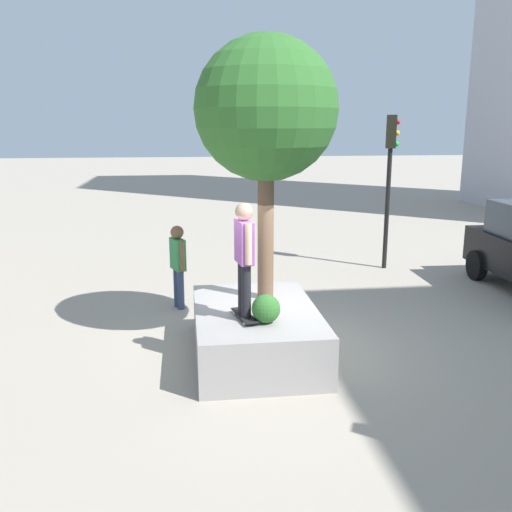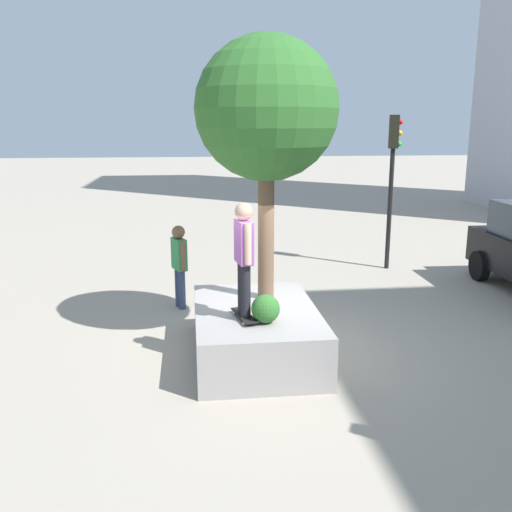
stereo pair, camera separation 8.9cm
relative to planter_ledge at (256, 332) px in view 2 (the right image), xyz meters
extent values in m
plane|color=#9E9384|center=(-0.25, 0.33, -0.42)|extent=(120.00, 120.00, 0.00)
cube|color=gray|center=(0.00, 0.00, 0.00)|extent=(3.02, 2.02, 0.84)
cylinder|color=brown|center=(-0.59, 0.24, 1.71)|extent=(0.28, 0.28, 2.59)
sphere|color=#2D6628|center=(-0.59, 0.24, 3.66)|extent=(2.38, 2.38, 2.38)
sphere|color=#2D6628|center=(0.69, 0.07, 0.64)|extent=(0.45, 0.45, 0.45)
cube|color=black|center=(0.49, -0.25, 0.49)|extent=(0.83, 0.38, 0.02)
sphere|color=beige|center=(0.73, -0.11, 0.45)|extent=(0.06, 0.06, 0.06)
sphere|color=beige|center=(0.76, -0.27, 0.45)|extent=(0.06, 0.06, 0.06)
sphere|color=beige|center=(0.23, -0.22, 0.45)|extent=(0.06, 0.06, 0.06)
sphere|color=beige|center=(0.26, -0.38, 0.45)|extent=(0.06, 0.06, 0.06)
cylinder|color=black|center=(0.39, -0.26, 0.91)|extent=(0.15, 0.15, 0.84)
cylinder|color=black|center=(0.59, -0.23, 0.91)|extent=(0.15, 0.15, 0.84)
cube|color=#8C4C99|center=(0.49, -0.25, 1.66)|extent=(0.50, 0.27, 0.66)
cylinder|color=#D8AD8C|center=(0.25, -0.28, 1.68)|extent=(0.10, 0.10, 0.62)
cylinder|color=#D8AD8C|center=(0.74, -0.21, 1.68)|extent=(0.10, 0.10, 0.62)
sphere|color=#D8AD8C|center=(0.49, -0.25, 2.13)|extent=(0.27, 0.27, 0.27)
cylinder|color=black|center=(-4.06, 6.14, -0.05)|extent=(0.75, 0.24, 0.75)
cylinder|color=black|center=(-5.50, 4.25, 1.19)|extent=(0.12, 0.12, 3.23)
cube|color=black|center=(-5.50, 4.25, 3.23)|extent=(0.33, 0.30, 0.85)
sphere|color=red|center=(-5.46, 4.40, 3.47)|extent=(0.14, 0.14, 0.14)
sphere|color=gold|center=(-5.46, 4.40, 3.19)|extent=(0.14, 0.14, 0.14)
sphere|color=green|center=(-5.46, 4.40, 2.91)|extent=(0.14, 0.14, 0.14)
cylinder|color=navy|center=(-2.85, -1.34, 0.00)|extent=(0.15, 0.15, 0.85)
cylinder|color=navy|center=(-2.66, -1.27, 0.00)|extent=(0.15, 0.15, 0.85)
cube|color=#338C4C|center=(-2.76, -1.30, 0.76)|extent=(0.52, 0.35, 0.66)
cylinder|color=brown|center=(-2.99, -1.39, 0.77)|extent=(0.10, 0.10, 0.63)
cylinder|color=brown|center=(-2.52, -1.22, 0.77)|extent=(0.10, 0.10, 0.63)
sphere|color=brown|center=(-2.76, -1.30, 1.22)|extent=(0.28, 0.28, 0.28)
camera|label=1|loc=(8.80, -1.13, 3.41)|focal=39.27mm
camera|label=2|loc=(8.81, -1.04, 3.41)|focal=39.27mm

